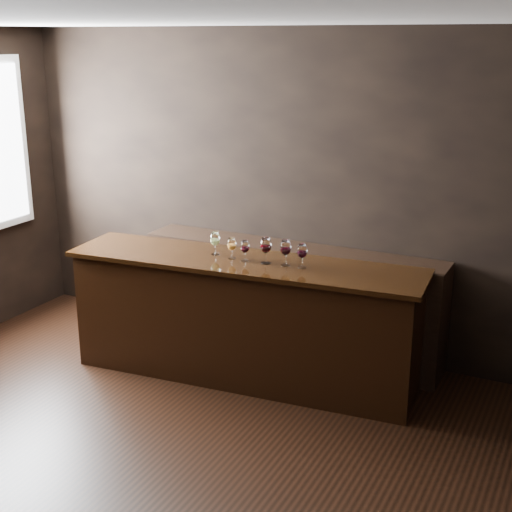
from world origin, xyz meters
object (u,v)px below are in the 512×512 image
at_px(glass_red_c, 286,248).
at_px(glass_red_d, 302,252).
at_px(glass_white, 215,239).
at_px(glass_amber, 232,245).
at_px(glass_red_b, 266,246).
at_px(back_bar_shelf, 290,300).
at_px(glass_red_a, 245,247).
at_px(bar_counter, 244,322).

distance_m(glass_red_c, glass_red_d, 0.14).
xyz_separation_m(glass_white, glass_red_d, (0.76, 0.00, -0.00)).
bearing_deg(glass_amber, glass_red_b, 2.23).
distance_m(back_bar_shelf, glass_red_b, 0.92).
distance_m(glass_amber, glass_red_c, 0.46).
bearing_deg(glass_red_a, glass_red_c, 8.04).
bearing_deg(glass_white, glass_red_a, -9.19).
relative_size(back_bar_shelf, glass_amber, 15.89).
xyz_separation_m(back_bar_shelf, glass_red_b, (0.07, -0.63, 0.67)).
height_order(bar_counter, glass_red_a, glass_red_a).
bearing_deg(glass_red_d, glass_white, -179.83).
bearing_deg(glass_white, bar_counter, -6.68).
distance_m(glass_white, glass_amber, 0.18).
bearing_deg(back_bar_shelf, glass_red_b, -84.06).
height_order(back_bar_shelf, glass_white, glass_white).
relative_size(back_bar_shelf, glass_red_c, 13.28).
height_order(glass_red_a, glass_red_c, glass_red_c).
xyz_separation_m(bar_counter, glass_red_c, (0.35, 0.03, 0.67)).
distance_m(bar_counter, glass_red_c, 0.75).
bearing_deg(back_bar_shelf, glass_red_d, -59.04).
height_order(glass_red_a, glass_red_b, glass_red_b).
xyz_separation_m(bar_counter, glass_red_b, (0.19, 0.01, 0.67)).
xyz_separation_m(glass_amber, glass_red_a, (0.13, -0.01, 0.00)).
relative_size(glass_red_a, glass_red_d, 0.91).
height_order(glass_white, glass_red_b, glass_red_b).
relative_size(bar_counter, glass_amber, 16.43).
relative_size(glass_red_a, glass_red_c, 0.84).
bearing_deg(glass_amber, glass_red_a, -6.20).
xyz_separation_m(back_bar_shelf, glass_red_a, (-0.10, -0.65, 0.65)).
xyz_separation_m(bar_counter, glass_red_a, (0.02, -0.02, 0.64)).
distance_m(bar_counter, glass_red_d, 0.82).
distance_m(glass_white, glass_red_d, 0.76).
bearing_deg(glass_red_a, glass_white, 170.81).
distance_m(glass_amber, glass_red_d, 0.59).
distance_m(glass_red_a, glass_red_b, 0.17).
relative_size(glass_amber, glass_red_b, 0.82).
distance_m(bar_counter, glass_amber, 0.65).
bearing_deg(glass_red_d, glass_red_a, -173.81).
relative_size(back_bar_shelf, glass_red_b, 13.00).
bearing_deg(glass_red_a, glass_amber, 173.80).
xyz_separation_m(glass_red_b, glass_red_c, (0.16, 0.02, -0.00)).
relative_size(bar_counter, glass_red_a, 16.38).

